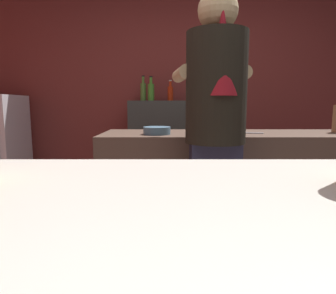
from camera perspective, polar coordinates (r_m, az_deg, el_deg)
wall_back at (r=3.56m, az=3.63°, el=11.49°), size 5.20×0.10×2.70m
prep_counter at (r=2.32m, az=14.51°, el=-8.95°), size 2.10×0.60×0.94m
back_shelf at (r=3.32m, az=-0.44°, el=-1.41°), size 0.81×0.36×1.18m
bartender at (r=1.71m, az=8.97°, el=3.92°), size 0.45×0.53×1.75m
mixing_bowl at (r=2.04m, az=-2.27°, el=3.16°), size 0.19×0.19×0.05m
chefs_knife at (r=2.17m, az=14.54°, el=2.64°), size 0.24×0.09×0.01m
bottle_soy at (r=3.20m, az=-3.41°, el=10.62°), size 0.07×0.07×0.25m
bottle_vinegar at (r=3.26m, az=-4.90°, el=10.64°), size 0.06×0.06×0.27m
bottle_hot_sauce at (r=3.26m, az=0.32°, el=10.35°), size 0.06×0.06×0.22m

